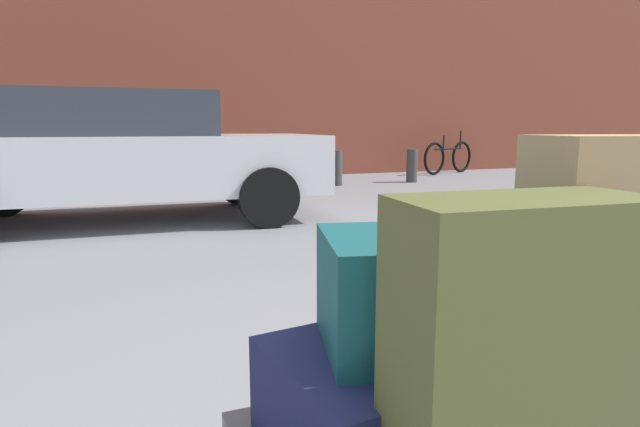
{
  "coord_description": "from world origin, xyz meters",
  "views": [
    {
      "loc": [
        -0.78,
        -0.84,
        1.06
      ],
      "look_at": [
        0.0,
        1.2,
        0.69
      ],
      "focal_mm": 29.1,
      "sensor_mm": 36.0,
      "label": 1
    }
  ],
  "objects": [
    {
      "name": "suitcase_navy_rear_right",
      "position": [
        -0.22,
        0.13,
        0.45
      ],
      "size": [
        0.62,
        0.51,
        0.23
      ],
      "primitive_type": "cube",
      "rotation": [
        0.0,
        0.0,
        0.14
      ],
      "color": "#191E47",
      "rests_on": "luggage_cart"
    },
    {
      "name": "bollard_kerb_near",
      "position": [
        2.85,
        7.78,
        0.31
      ],
      "size": [
        0.21,
        0.21,
        0.63
      ],
      "primitive_type": "cylinder",
      "color": "#383838",
      "rests_on": "ground_plane"
    },
    {
      "name": "suitcase_olive_front_right",
      "position": [
        -0.19,
        -0.2,
        0.64
      ],
      "size": [
        0.44,
        0.24,
        0.61
      ],
      "primitive_type": "cube",
      "rotation": [
        0.0,
        0.0,
        -0.08
      ],
      "color": "#4C5128",
      "rests_on": "luggage_cart"
    },
    {
      "name": "bollard_kerb_mid",
      "position": [
        4.42,
        7.78,
        0.31
      ],
      "size": [
        0.21,
        0.21,
        0.63
      ],
      "primitive_type": "cylinder",
      "color": "#383838",
      "rests_on": "ground_plane"
    },
    {
      "name": "parked_car",
      "position": [
        -0.79,
        5.33,
        0.76
      ],
      "size": [
        4.37,
        2.07,
        1.42
      ],
      "color": "silver",
      "rests_on": "ground_plane"
    },
    {
      "name": "duffel_bag_teal_topmost_pile",
      "position": [
        -0.22,
        0.13,
        0.7
      ],
      "size": [
        0.41,
        0.41,
        0.25
      ],
      "primitive_type": "cube",
      "rotation": [
        0.0,
        0.0,
        -0.24
      ],
      "color": "#144C51",
      "rests_on": "suitcase_navy_rear_right"
    },
    {
      "name": "bicycle_leaning",
      "position": [
        6.14,
        9.08,
        0.37
      ],
      "size": [
        1.67,
        0.67,
        0.96
      ],
      "color": "black",
      "rests_on": "ground_plane"
    },
    {
      "name": "suitcase_tan_center",
      "position": [
        0.2,
        -0.04,
        0.69
      ],
      "size": [
        0.37,
        0.28,
        0.7
      ],
      "primitive_type": "cube",
      "rotation": [
        0.0,
        0.0,
        -0.2
      ],
      "color": "#9E7F56",
      "rests_on": "luggage_cart"
    }
  ]
}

